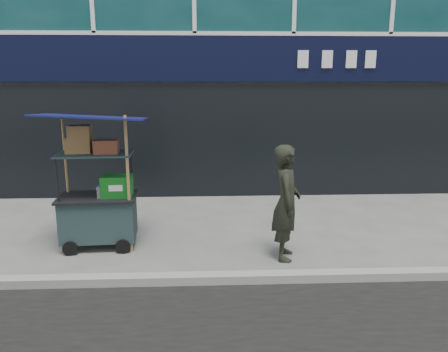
{
  "coord_description": "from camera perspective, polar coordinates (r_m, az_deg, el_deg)",
  "views": [
    {
      "loc": [
        0.19,
        -5.31,
        2.58
      ],
      "look_at": [
        0.47,
        1.2,
        1.07
      ],
      "focal_mm": 35.0,
      "sensor_mm": 36.0,
      "label": 1
    }
  ],
  "objects": [
    {
      "name": "ground",
      "position": [
        5.9,
        -4.18,
        -12.91
      ],
      "size": [
        80.0,
        80.0,
        0.0
      ],
      "primitive_type": "plane",
      "color": "#61615D",
      "rests_on": "ground"
    },
    {
      "name": "curb",
      "position": [
        5.7,
        -4.25,
        -13.25
      ],
      "size": [
        80.0,
        0.18,
        0.12
      ],
      "primitive_type": "cube",
      "color": "#96978E",
      "rests_on": "ground"
    },
    {
      "name": "vendor_cart",
      "position": [
        6.87,
        -16.03,
        -3.12
      ],
      "size": [
        1.6,
        1.17,
        2.08
      ],
      "rotation": [
        0.0,
        0.0,
        0.06
      ],
      "color": "#1A2A2C",
      "rests_on": "ground"
    },
    {
      "name": "vendor_man",
      "position": [
        6.22,
        8.14,
        -3.46
      ],
      "size": [
        0.49,
        0.66,
        1.65
      ],
      "primitive_type": "imported",
      "rotation": [
        0.0,
        0.0,
        1.41
      ],
      "color": "black",
      "rests_on": "ground"
    }
  ]
}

